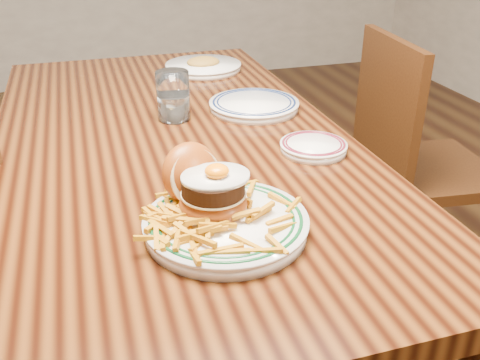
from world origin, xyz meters
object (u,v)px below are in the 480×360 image
object	(u,v)px
chair_right	(412,159)
main_plate	(220,209)
side_plate	(313,146)
table	(173,166)

from	to	relation	value
chair_right	main_plate	xyz separation A→B (m)	(-0.85, -0.64, 0.31)
main_plate	side_plate	xyz separation A→B (m)	(0.29, 0.25, -0.02)
table	chair_right	world-z (taller)	chair_right
table	main_plate	size ratio (longest dim) A/B	5.23
chair_right	side_plate	bearing A→B (deg)	40.99
table	main_plate	bearing A→B (deg)	-89.23
main_plate	side_plate	distance (m)	0.39
main_plate	side_plate	bearing A→B (deg)	18.93
table	side_plate	distance (m)	0.37
chair_right	main_plate	distance (m)	1.11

